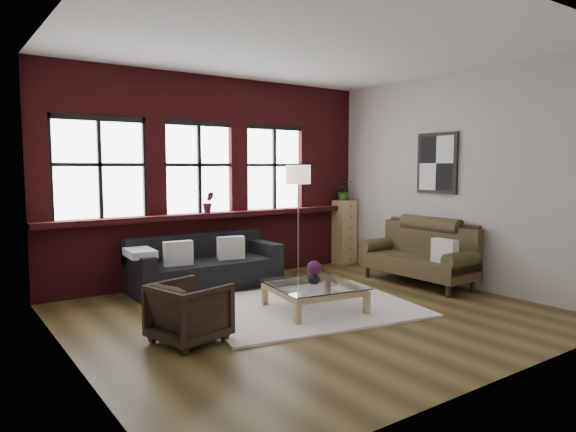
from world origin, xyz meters
TOP-DOWN VIEW (x-y plane):
  - floor at (0.00, 0.00)m, footprint 5.50×5.50m
  - ceiling at (0.00, 0.00)m, footprint 5.50×5.50m
  - wall_back at (0.00, 2.50)m, footprint 5.50×0.00m
  - wall_front at (0.00, -2.50)m, footprint 5.50×0.00m
  - wall_left at (-2.75, 0.00)m, footprint 0.00×5.00m
  - wall_right at (2.75, 0.00)m, footprint 0.00×5.00m
  - brick_backwall at (0.00, 2.44)m, footprint 5.50×0.12m
  - sill_ledge at (0.00, 2.35)m, footprint 5.50×0.30m
  - window_left at (-1.80, 2.45)m, footprint 1.38×0.10m
  - window_mid at (-0.30, 2.45)m, footprint 1.38×0.10m
  - window_right at (1.10, 2.45)m, footprint 1.38×0.10m
  - wall_poster at (2.72, 0.30)m, footprint 0.05×0.74m
  - shag_rug at (0.10, 0.20)m, footprint 2.99×2.53m
  - dark_sofa at (-0.47, 1.90)m, footprint 2.20×0.89m
  - pillow_a at (-0.94, 1.80)m, footprint 0.41×0.19m
  - pillow_b at (-0.10, 1.80)m, footprint 0.42×0.21m
  - vintage_settee at (2.30, 0.29)m, footprint 0.82×1.84m
  - pillow_settee at (2.22, -0.27)m, footprint 0.14×0.38m
  - armchair at (-1.64, -0.11)m, footprint 0.84×0.82m
  - coffee_table at (0.11, 0.05)m, footprint 1.21×1.21m
  - vase at (0.11, 0.05)m, footprint 0.17×0.17m
  - flowers at (0.11, 0.05)m, footprint 0.18×0.18m
  - drawer_chest at (2.53, 2.26)m, footprint 0.36×0.36m
  - potted_plant_top at (2.53, 2.26)m, footprint 0.38×0.34m
  - floor_lamp at (1.13, 1.78)m, footprint 0.40×0.40m
  - sill_plant at (-0.20, 2.32)m, footprint 0.21×0.18m

SIDE VIEW (x-z plane):
  - floor at x=0.00m, z-range 0.00..0.00m
  - shag_rug at x=0.10m, z-range 0.00..0.03m
  - coffee_table at x=0.11m, z-range -0.01..0.35m
  - armchair at x=-1.64m, z-range 0.00..0.63m
  - dark_sofa at x=-0.47m, z-range 0.00..0.79m
  - vase at x=0.11m, z-range 0.34..0.51m
  - vintage_settee at x=2.30m, z-range 0.00..0.98m
  - flowers at x=0.11m, z-range 0.45..0.63m
  - pillow_a at x=-0.94m, z-range 0.42..0.76m
  - pillow_b at x=-0.10m, z-range 0.42..0.76m
  - drawer_chest at x=2.53m, z-range 0.00..1.18m
  - pillow_settee at x=2.22m, z-range 0.43..0.77m
  - floor_lamp at x=1.13m, z-range 0.00..1.97m
  - sill_ledge at x=0.00m, z-range 1.00..1.08m
  - sill_plant at x=-0.20m, z-range 1.08..1.41m
  - potted_plant_top at x=2.53m, z-range 1.18..1.54m
  - wall_back at x=0.00m, z-range -1.15..4.35m
  - wall_front at x=0.00m, z-range -1.15..4.35m
  - wall_left at x=-2.75m, z-range -0.90..4.10m
  - wall_right at x=2.75m, z-range -0.90..4.10m
  - brick_backwall at x=0.00m, z-range 0.00..3.20m
  - window_left at x=-1.80m, z-range 1.00..2.50m
  - window_mid at x=-0.30m, z-range 1.00..2.50m
  - window_right at x=1.10m, z-range 1.00..2.50m
  - wall_poster at x=2.72m, z-range 1.38..2.32m
  - ceiling at x=0.00m, z-range 3.20..3.20m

